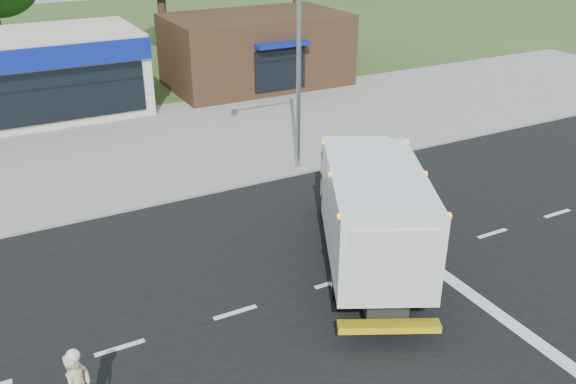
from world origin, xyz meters
name	(u,v)px	position (x,y,z in m)	size (l,w,h in m)	color
ground	(334,283)	(0.00, 0.00, 0.00)	(120.00, 120.00, 0.00)	#385123
road_asphalt	(334,282)	(0.00, 0.00, 0.00)	(60.00, 14.00, 0.02)	black
sidewalk	(223,176)	(0.00, 8.20, 0.06)	(60.00, 2.40, 0.12)	gray
parking_apron	(175,133)	(0.00, 14.00, 0.01)	(60.00, 9.00, 0.02)	gray
lane_markings	(402,294)	(1.35, -1.35, 0.02)	(55.20, 7.00, 0.01)	silver
ems_box_truck	(370,207)	(1.32, 0.31, 1.93)	(5.44, 7.81, 3.35)	black
brown_storefront	(256,50)	(7.00, 19.98, 2.00)	(10.00, 6.70, 4.00)	#382316
traffic_signal_pole	(283,47)	(2.35, 7.60, 4.92)	(3.51, 0.25, 8.00)	gray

